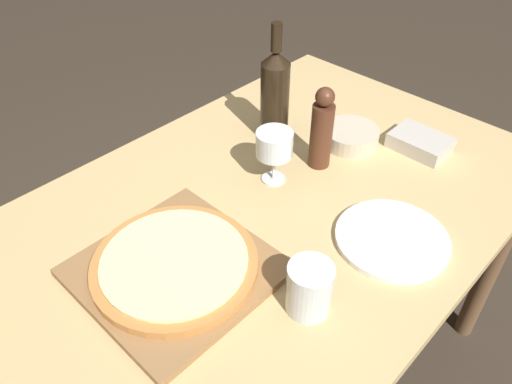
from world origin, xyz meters
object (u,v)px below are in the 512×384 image
(pizza, at_px, (175,264))
(small_bowl, at_px, (351,136))
(wine_bottle, at_px, (275,95))
(wine_glass, at_px, (274,145))
(pepper_mill, at_px, (322,130))

(pizza, height_order, small_bowl, small_bowl)
(wine_bottle, bearing_deg, small_bowl, 35.46)
(small_bowl, bearing_deg, wine_glass, -99.67)
(pizza, height_order, pepper_mill, pepper_mill)
(pizza, bearing_deg, pepper_mill, 92.46)
(wine_bottle, bearing_deg, pizza, -69.50)
(wine_bottle, xyz_separation_m, small_bowl, (0.17, 0.12, -0.11))
(pizza, bearing_deg, wine_glass, 99.73)
(pepper_mill, distance_m, wine_glass, 0.14)
(wine_glass, relative_size, small_bowl, 0.92)
(pepper_mill, bearing_deg, wine_glass, -107.68)
(pizza, distance_m, pepper_mill, 0.50)
(wine_glass, bearing_deg, pepper_mill, 72.32)
(wine_glass, bearing_deg, small_bowl, 80.33)
(pepper_mill, bearing_deg, wine_bottle, 175.89)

